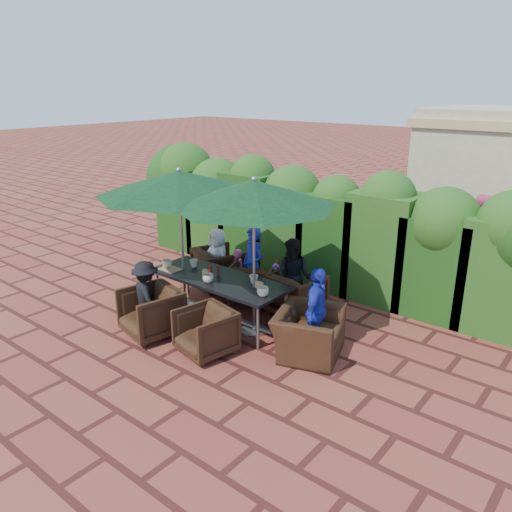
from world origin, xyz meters
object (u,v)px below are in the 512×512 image
Objects in this scene: chair_far_mid at (254,280)px; umbrella_left at (179,183)px; chair_end_right at (309,326)px; umbrella_right at (254,194)px; chair_far_left at (219,266)px; dining_table at (218,282)px; chair_far_right at (297,292)px; chair_near_left at (151,310)px; chair_near_right at (206,330)px.

umbrella_left is at bearing 31.33° from chair_far_mid.
umbrella_right is at bearing 68.56° from chair_end_right.
umbrella_left is at bearing 122.59° from chair_far_left.
umbrella_right is 3.07× the size of chair_far_mid.
dining_table is at bearing 5.35° from umbrella_left.
chair_far_right reaches higher than dining_table.
chair_end_right is (2.21, 1.03, 0.03)m from chair_near_left.
chair_near_left is at bearing 63.06° from chair_far_right.
chair_near_left is at bearing -161.95° from chair_near_right.
umbrella_left is 2.64× the size of chair_end_right.
chair_far_left reaches higher than chair_near_left.
chair_far_right reaches higher than chair_near_right.
chair_far_mid is at bearing -164.68° from chair_far_left.
dining_table is at bearing -175.77° from umbrella_right.
dining_table is 1.16m from chair_near_left.
chair_far_right is (1.62, 1.05, -1.80)m from umbrella_left.
chair_near_left is 1.06m from chair_near_right.
umbrella_left is at bearing -174.65° from dining_table.
chair_near_left is at bearing -73.79° from umbrella_left.
umbrella_right is 2.64m from chair_far_left.
umbrella_right reaches higher than dining_table.
dining_table is at bearing 78.96° from chair_near_left.
chair_far_left is 0.84× the size of chair_end_right.
chair_near_left is (0.50, -2.09, -0.01)m from chair_far_left.
dining_table reaches higher than chair_near_right.
chair_far_mid is at bearing 8.03° from chair_far_right.
umbrella_right is 2.40m from chair_near_left.
umbrella_right is 2.95× the size of chair_near_left.
umbrella_right reaches higher than chair_far_left.
dining_table is at bearing 68.14° from chair_far_mid.
dining_table is 1.34m from chair_far_right.
chair_near_right is at bearing 88.19° from chair_far_right.
chair_near_left is (0.28, -0.97, -1.80)m from umbrella_left.
chair_far_left is 1.84m from chair_far_right.
chair_end_right is (0.87, -0.98, 0.04)m from chair_far_right.
dining_table is at bearing 134.59° from chair_near_right.
umbrella_left reaches higher than chair_near_right.
chair_near_left is 0.82× the size of chair_end_right.
umbrella_right is 2.88× the size of chair_far_left.
chair_far_mid is 2.03m from chair_end_right.
chair_far_left is 2.91m from chair_end_right.
chair_end_right reaches higher than dining_table.
chair_near_right is (1.34, -0.85, -1.84)m from umbrella_left.
chair_near_left is at bearing 124.94° from chair_far_left.
chair_far_left is at bearing -30.29° from chair_far_mid.
chair_near_right is 1.48m from chair_end_right.
umbrella_left is 3.35× the size of chair_far_mid.
umbrella_left is at bearing 39.56° from chair_far_right.
chair_far_right is at bearing 79.37° from umbrella_right.
umbrella_left reaches higher than chair_far_left.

